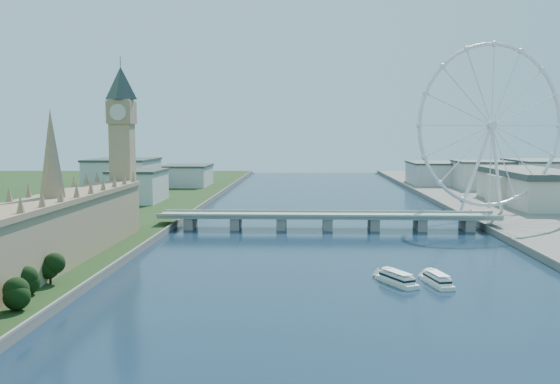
{
  "coord_description": "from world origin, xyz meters",
  "views": [
    {
      "loc": [
        -14.08,
        -104.2,
        61.71
      ],
      "look_at": [
        -27.29,
        210.0,
        32.5
      ],
      "focal_mm": 40.0,
      "sensor_mm": 36.0,
      "label": 1
    }
  ],
  "objects": [
    {
      "name": "parliament_range",
      "position": [
        -128.0,
        170.0,
        18.48
      ],
      "size": [
        24.0,
        200.0,
        70.0
      ],
      "color": "tan",
      "rests_on": "ground"
    },
    {
      "name": "big_ben",
      "position": [
        -128.0,
        278.0,
        66.57
      ],
      "size": [
        20.02,
        20.02,
        110.0
      ],
      "color": "tan",
      "rests_on": "ground"
    },
    {
      "name": "westminster_bridge",
      "position": [
        0.0,
        300.0,
        6.63
      ],
      "size": [
        220.0,
        22.0,
        9.5
      ],
      "color": "gray",
      "rests_on": "ground"
    },
    {
      "name": "london_eye",
      "position": [
        119.98,
        355.08,
        67.52
      ],
      "size": [
        113.6,
        39.12,
        124.3
      ],
      "color": "silver",
      "rests_on": "ground"
    },
    {
      "name": "county_hall",
      "position": [
        175.0,
        430.0,
        0.0
      ],
      "size": [
        54.0,
        144.0,
        35.0
      ],
      "primitive_type": null,
      "color": "beige",
      "rests_on": "ground"
    },
    {
      "name": "city_skyline",
      "position": [
        39.22,
        560.08,
        16.96
      ],
      "size": [
        505.0,
        280.0,
        32.0
      ],
      "color": "beige",
      "rests_on": "ground"
    },
    {
      "name": "tour_boat_near",
      "position": [
        23.52,
        150.39,
        0.0
      ],
      "size": [
        17.76,
        26.66,
        5.81
      ],
      "primitive_type": null,
      "rotation": [
        0.0,
        0.0,
        0.46
      ],
      "color": "white",
      "rests_on": "ground"
    },
    {
      "name": "tour_boat_far",
      "position": [
        39.85,
        149.71,
        0.0
      ],
      "size": [
        11.42,
        26.12,
        5.56
      ],
      "primitive_type": null,
      "rotation": [
        0.0,
        0.0,
        0.2
      ],
      "color": "white",
      "rests_on": "ground"
    }
  ]
}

